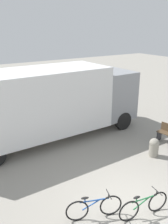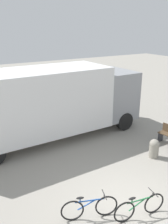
{
  "view_description": "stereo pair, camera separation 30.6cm",
  "coord_description": "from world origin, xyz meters",
  "px_view_note": "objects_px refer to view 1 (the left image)",
  "views": [
    {
      "loc": [
        -4.38,
        -4.23,
        5.09
      ],
      "look_at": [
        0.8,
        3.79,
        1.72
      ],
      "focal_mm": 40.0,
      "sensor_mm": 36.0,
      "label": 1
    },
    {
      "loc": [
        -4.12,
        -4.39,
        5.09
      ],
      "look_at": [
        0.8,
        3.79,
        1.72
      ],
      "focal_mm": 40.0,
      "sensor_mm": 36.0,
      "label": 2
    }
  ],
  "objects_px": {
    "bicycle_middle": "(94,207)",
    "bicycle_far": "(144,206)",
    "bollard_near_bench": "(154,147)",
    "delivery_truck": "(45,102)"
  },
  "relations": [
    {
      "from": "bicycle_middle",
      "to": "bicycle_far",
      "type": "relative_size",
      "value": 0.96
    },
    {
      "from": "bicycle_middle",
      "to": "bicycle_far",
      "type": "height_order",
      "value": "same"
    },
    {
      "from": "delivery_truck",
      "to": "bicycle_middle",
      "type": "relative_size",
      "value": 5.96
    },
    {
      "from": "bicycle_middle",
      "to": "bollard_near_bench",
      "type": "relative_size",
      "value": 1.96
    },
    {
      "from": "bollard_near_bench",
      "to": "bicycle_far",
      "type": "bearing_deg",
      "value": -142.05
    },
    {
      "from": "delivery_truck",
      "to": "bicycle_middle",
      "type": "height_order",
      "value": "delivery_truck"
    },
    {
      "from": "delivery_truck",
      "to": "bicycle_far",
      "type": "distance_m",
      "value": 6.26
    },
    {
      "from": "bicycle_far",
      "to": "bollard_near_bench",
      "type": "xyz_separation_m",
      "value": [
        2.83,
        2.2,
        0.07
      ]
    },
    {
      "from": "bicycle_far",
      "to": "bollard_near_bench",
      "type": "height_order",
      "value": "bollard_near_bench"
    },
    {
      "from": "bicycle_middle",
      "to": "bollard_near_bench",
      "type": "xyz_separation_m",
      "value": [
        4.02,
        1.51,
        0.07
      ]
    }
  ]
}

